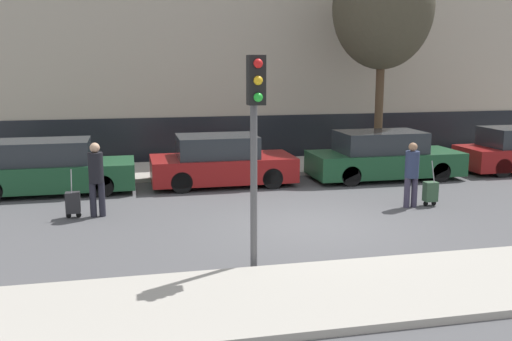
% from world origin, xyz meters
% --- Properties ---
extents(ground_plane, '(80.00, 80.00, 0.00)m').
position_xyz_m(ground_plane, '(0.00, 0.00, 0.00)').
color(ground_plane, '#4C4C4F').
extents(sidewalk_near, '(28.00, 2.50, 0.12)m').
position_xyz_m(sidewalk_near, '(0.00, -3.75, 0.06)').
color(sidewalk_near, '#A39E93').
rests_on(sidewalk_near, ground_plane).
extents(sidewalk_far, '(28.00, 3.00, 0.12)m').
position_xyz_m(sidewalk_far, '(0.00, 7.00, 0.06)').
color(sidewalk_far, '#A39E93').
rests_on(sidewalk_far, ground_plane).
extents(building_facade, '(28.00, 2.18, 9.72)m').
position_xyz_m(building_facade, '(0.00, 10.26, 4.84)').
color(building_facade, '#A89E8C').
rests_on(building_facade, ground_plane).
extents(parked_car_0, '(4.48, 1.74, 1.47)m').
position_xyz_m(parked_car_0, '(-6.02, 4.68, 0.68)').
color(parked_car_0, '#194728').
rests_on(parked_car_0, ground_plane).
extents(parked_car_1, '(4.15, 1.89, 1.46)m').
position_xyz_m(parked_car_1, '(-1.24, 4.74, 0.68)').
color(parked_car_1, maroon).
rests_on(parked_car_1, ground_plane).
extents(parked_car_2, '(4.64, 1.81, 1.48)m').
position_xyz_m(parked_car_2, '(3.78, 4.51, 0.68)').
color(parked_car_2, '#194728').
rests_on(parked_car_2, ground_plane).
extents(pedestrian_left, '(0.35, 0.34, 1.74)m').
position_xyz_m(pedestrian_left, '(-4.62, 1.87, 0.99)').
color(pedestrian_left, '#23232D').
rests_on(pedestrian_left, ground_plane).
extents(trolley_left, '(0.34, 0.29, 1.15)m').
position_xyz_m(trolley_left, '(-5.17, 1.87, 0.36)').
color(trolley_left, '#262628').
rests_on(trolley_left, ground_plane).
extents(pedestrian_right, '(0.35, 0.34, 1.62)m').
position_xyz_m(pedestrian_right, '(2.92, 1.07, 0.92)').
color(pedestrian_right, '#383347').
rests_on(pedestrian_right, ground_plane).
extents(trolley_right, '(0.34, 0.29, 1.15)m').
position_xyz_m(trolley_right, '(3.47, 1.09, 0.36)').
color(trolley_right, '#335138').
rests_on(trolley_right, ground_plane).
extents(traffic_light, '(0.28, 0.47, 3.66)m').
position_xyz_m(traffic_light, '(-1.80, -2.36, 2.61)').
color(traffic_light, '#515154').
rests_on(traffic_light, ground_plane).
extents(bare_tree_near_crossing, '(3.33, 3.33, 7.26)m').
position_xyz_m(bare_tree_near_crossing, '(4.51, 6.54, 5.32)').
color(bare_tree_near_crossing, '#4C3826').
rests_on(bare_tree_near_crossing, sidewalk_far).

